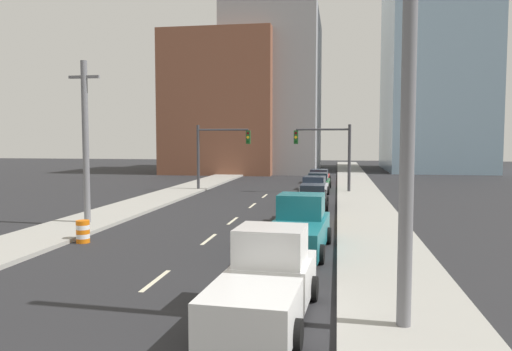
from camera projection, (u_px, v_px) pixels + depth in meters
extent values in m
cube|color=#9E9B93|center=(211.00, 181.00, 51.02)|extent=(3.43, 89.06, 0.17)
cube|color=#9E9B93|center=(355.00, 183.00, 48.69)|extent=(3.43, 89.06, 0.17)
cube|color=beige|center=(156.00, 280.00, 15.38)|extent=(0.16, 2.40, 0.01)
cube|color=beige|center=(209.00, 239.00, 21.75)|extent=(0.16, 2.40, 0.01)
cube|color=beige|center=(233.00, 221.00, 26.68)|extent=(0.16, 2.40, 0.01)
cube|color=beige|center=(252.00, 205.00, 32.84)|extent=(0.16, 2.40, 0.01)
cube|color=beige|center=(265.00, 196.00, 38.38)|extent=(0.16, 2.40, 0.01)
cube|color=brown|center=(227.00, 106.00, 67.00)|extent=(14.00, 16.00, 17.75)
cube|color=#99999E|center=(276.00, 94.00, 69.81)|extent=(12.00, 20.00, 21.49)
cube|color=#8CADC6|center=(434.00, 53.00, 69.82)|extent=(13.00, 20.00, 32.89)
cylinder|color=#38383D|center=(198.00, 158.00, 42.14)|extent=(0.24, 0.24, 5.56)
cylinder|color=#38383D|center=(223.00, 130.00, 41.62)|extent=(4.31, 0.16, 0.16)
cube|color=#194C1E|center=(248.00, 137.00, 41.32)|extent=(0.34, 0.32, 1.10)
cylinder|color=#4C0C0C|center=(248.00, 133.00, 41.12)|extent=(0.22, 0.04, 0.22)
cylinder|color=yellow|center=(248.00, 137.00, 41.15)|extent=(0.22, 0.04, 0.22)
cylinder|color=#0C3F14|center=(248.00, 141.00, 41.17)|extent=(0.22, 0.04, 0.22)
cylinder|color=#38383D|center=(349.00, 159.00, 40.11)|extent=(0.24, 0.24, 5.56)
cylinder|color=#38383D|center=(323.00, 129.00, 40.29)|extent=(4.31, 0.16, 0.16)
cube|color=#194C1E|center=(296.00, 137.00, 40.68)|extent=(0.34, 0.32, 1.10)
cylinder|color=#4C0C0C|center=(296.00, 133.00, 40.49)|extent=(0.22, 0.04, 0.22)
cylinder|color=yellow|center=(296.00, 137.00, 40.51)|extent=(0.22, 0.04, 0.22)
cylinder|color=#0C3F14|center=(296.00, 141.00, 40.54)|extent=(0.22, 0.04, 0.22)
cylinder|color=slate|center=(408.00, 92.00, 10.84)|extent=(0.32, 0.32, 10.75)
cylinder|color=slate|center=(86.00, 144.00, 24.98)|extent=(0.32, 0.32, 8.25)
cube|color=slate|center=(84.00, 77.00, 24.74)|extent=(1.60, 0.14, 0.14)
cylinder|color=orange|center=(83.00, 240.00, 21.01)|extent=(0.56, 0.56, 0.19)
cylinder|color=white|center=(83.00, 236.00, 21.00)|extent=(0.56, 0.56, 0.19)
cylinder|color=orange|center=(83.00, 232.00, 20.99)|extent=(0.56, 0.56, 0.19)
cylinder|color=white|center=(83.00, 227.00, 20.97)|extent=(0.56, 0.56, 0.19)
cylinder|color=orange|center=(83.00, 223.00, 20.96)|extent=(0.56, 0.56, 0.19)
cube|color=silver|center=(265.00, 292.00, 12.04)|extent=(2.26, 5.37, 0.98)
cube|color=silver|center=(271.00, 245.00, 12.74)|extent=(1.81, 1.68, 0.96)
cylinder|color=black|center=(241.00, 284.00, 13.88)|extent=(0.26, 0.68, 0.67)
cylinder|color=black|center=(314.00, 289.00, 13.44)|extent=(0.26, 0.68, 0.67)
cylinder|color=black|center=(203.00, 327.00, 10.70)|extent=(0.26, 0.68, 0.67)
cylinder|color=black|center=(297.00, 335.00, 10.26)|extent=(0.26, 0.68, 0.67)
cube|color=#196B75|center=(298.00, 234.00, 19.28)|extent=(2.32, 5.66, 1.00)
cube|color=#196B75|center=(301.00, 206.00, 20.03)|extent=(1.86, 1.76, 0.97)
cylinder|color=black|center=(279.00, 234.00, 21.21)|extent=(0.26, 0.70, 0.69)
cylinder|color=black|center=(328.00, 236.00, 20.76)|extent=(0.26, 0.70, 0.69)
cylinder|color=black|center=(263.00, 251.00, 17.86)|extent=(0.26, 0.70, 0.69)
cylinder|color=black|center=(321.00, 254.00, 17.41)|extent=(0.26, 0.70, 0.69)
cube|color=gold|center=(299.00, 214.00, 25.70)|extent=(1.97, 4.85, 0.59)
cube|color=#1E2838|center=(299.00, 203.00, 25.65)|extent=(1.64, 2.22, 0.57)
cylinder|color=black|center=(283.00, 213.00, 27.28)|extent=(0.25, 0.72, 0.71)
cylinder|color=black|center=(316.00, 213.00, 27.07)|extent=(0.25, 0.72, 0.71)
cylinder|color=black|center=(279.00, 221.00, 24.34)|extent=(0.25, 0.72, 0.71)
cylinder|color=black|center=(317.00, 222.00, 24.14)|extent=(0.25, 0.72, 0.71)
cube|color=black|center=(312.00, 200.00, 31.69)|extent=(1.77, 4.51, 0.70)
cube|color=#1E2838|center=(313.00, 189.00, 31.64)|extent=(1.54, 2.04, 0.63)
cylinder|color=black|center=(300.00, 200.00, 33.21)|extent=(0.23, 0.61, 0.61)
cylinder|color=black|center=(327.00, 201.00, 32.94)|extent=(0.23, 0.61, 0.61)
cylinder|color=black|center=(297.00, 206.00, 30.46)|extent=(0.23, 0.61, 0.61)
cylinder|color=black|center=(326.00, 206.00, 30.19)|extent=(0.23, 0.61, 0.61)
cube|color=#B2B2BC|center=(314.00, 189.00, 38.00)|extent=(2.05, 4.61, 0.71)
cube|color=#1E2838|center=(314.00, 181.00, 37.95)|extent=(1.68, 2.12, 0.65)
cylinder|color=black|center=(305.00, 190.00, 39.58)|extent=(0.26, 0.69, 0.68)
cylinder|color=black|center=(328.00, 191.00, 39.17)|extent=(0.26, 0.69, 0.68)
cylinder|color=black|center=(300.00, 194.00, 36.86)|extent=(0.26, 0.69, 0.68)
cylinder|color=black|center=(325.00, 194.00, 36.45)|extent=(0.26, 0.69, 0.68)
cube|color=#1E6033|center=(318.00, 184.00, 43.41)|extent=(1.96, 4.34, 0.67)
cube|color=#1E2838|center=(318.00, 176.00, 43.36)|extent=(1.66, 1.98, 0.61)
cylinder|color=black|center=(309.00, 184.00, 44.91)|extent=(0.24, 0.65, 0.64)
cylinder|color=black|center=(330.00, 185.00, 44.54)|extent=(0.24, 0.65, 0.64)
cylinder|color=black|center=(306.00, 187.00, 42.31)|extent=(0.24, 0.65, 0.64)
cylinder|color=black|center=(328.00, 187.00, 41.94)|extent=(0.24, 0.65, 0.64)
cube|color=red|center=(319.00, 178.00, 49.93)|extent=(2.03, 4.76, 0.61)
cube|color=#1E2838|center=(319.00, 172.00, 49.88)|extent=(1.73, 2.17, 0.57)
cylinder|color=black|center=(310.00, 178.00, 51.55)|extent=(0.24, 0.66, 0.66)
cylinder|color=black|center=(330.00, 179.00, 51.18)|extent=(0.24, 0.66, 0.66)
cylinder|color=black|center=(308.00, 181.00, 48.70)|extent=(0.24, 0.66, 0.66)
cylinder|color=black|center=(328.00, 181.00, 48.32)|extent=(0.24, 0.66, 0.66)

